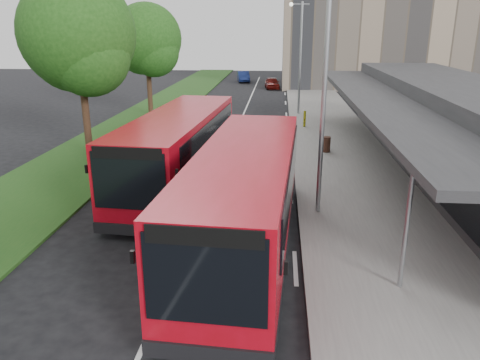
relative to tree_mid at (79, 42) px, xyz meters
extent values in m
plane|color=black|center=(7.01, -9.05, -5.74)|extent=(120.00, 120.00, 0.00)
cube|color=slate|center=(13.01, 10.95, -5.66)|extent=(5.00, 80.00, 0.15)
cube|color=#1A4616|center=(0.01, 10.95, -5.69)|extent=(5.00, 80.00, 0.10)
cube|color=silver|center=(7.01, 5.95, -5.73)|extent=(0.12, 70.00, 0.01)
cube|color=silver|center=(10.31, -11.05, -5.73)|extent=(0.12, 2.00, 0.01)
cube|color=silver|center=(10.31, -5.05, -5.73)|extent=(0.12, 2.00, 0.01)
cube|color=silver|center=(10.31, 0.95, -5.73)|extent=(0.12, 2.00, 0.01)
cube|color=silver|center=(10.31, 6.95, -5.73)|extent=(0.12, 2.00, 0.01)
cube|color=silver|center=(10.31, 12.95, -5.73)|extent=(0.12, 2.00, 0.01)
cube|color=silver|center=(10.31, 18.95, -5.73)|extent=(0.12, 2.00, 0.01)
cube|color=silver|center=(10.31, 24.95, -5.73)|extent=(0.12, 2.00, 0.01)
cube|color=silver|center=(10.31, 30.95, -5.73)|extent=(0.12, 2.00, 0.01)
cube|color=silver|center=(10.31, 36.95, -5.73)|extent=(0.12, 2.00, 0.01)
cube|color=tan|center=(21.01, 32.95, 3.26)|extent=(22.00, 12.00, 18.00)
cube|color=#2A2A2C|center=(18.01, -1.05, -3.74)|extent=(5.00, 26.00, 4.00)
cube|color=black|center=(15.49, -1.05, -4.14)|extent=(0.06, 24.00, 2.20)
cube|color=#2A2A2C|center=(14.21, -1.05, -2.44)|extent=(2.80, 26.00, 0.25)
cylinder|color=gray|center=(12.91, -12.05, -4.09)|extent=(0.12, 0.12, 3.30)
cylinder|color=gray|center=(12.91, 9.95, -4.09)|extent=(0.12, 0.12, 3.30)
cylinder|color=#331E14|center=(0.01, -0.05, -3.57)|extent=(0.36, 0.36, 4.34)
sphere|color=#1B4713|center=(0.01, -0.05, 0.38)|extent=(5.53, 5.53, 5.53)
sphere|color=#1B4713|center=(0.61, -0.45, -0.60)|extent=(3.95, 3.95, 3.95)
sphere|color=#1B4713|center=(-0.49, 0.45, -0.31)|extent=(4.34, 4.34, 4.34)
cylinder|color=#331E14|center=(0.01, 11.95, -3.74)|extent=(0.36, 0.36, 3.99)
sphere|color=#1B4713|center=(0.01, 11.95, -0.12)|extent=(5.07, 5.07, 5.07)
sphere|color=#1B4713|center=(0.61, 11.55, -1.03)|extent=(3.62, 3.62, 3.62)
sphere|color=#1B4713|center=(-0.49, 12.45, -0.76)|extent=(3.99, 3.99, 3.99)
cylinder|color=gray|center=(11.21, -7.05, -1.59)|extent=(0.16, 0.16, 8.00)
cylinder|color=gray|center=(11.21, 12.95, -1.59)|extent=(0.16, 0.16, 8.00)
cylinder|color=gray|center=(11.01, 12.95, 2.21)|extent=(1.40, 0.10, 0.10)
sphere|color=silver|center=(10.41, 12.95, 2.21)|extent=(0.28, 0.28, 0.28)
cube|color=#AF0919|center=(8.82, -9.94, -4.01)|extent=(3.25, 10.99, 2.74)
cube|color=black|center=(8.82, -9.94, -5.34)|extent=(3.27, 11.01, 0.31)
cube|color=black|center=(8.48, -15.37, -3.72)|extent=(2.32, 0.19, 1.81)
cube|color=black|center=(9.15, -4.50, -3.57)|extent=(2.27, 0.19, 1.34)
cube|color=black|center=(7.53, -9.55, -3.52)|extent=(0.62, 9.28, 1.24)
cube|color=black|center=(10.14, -9.71, -3.52)|extent=(0.62, 9.28, 1.24)
cube|color=black|center=(8.48, -15.38, -5.32)|extent=(2.58, 0.24, 0.36)
cube|color=black|center=(8.48, -15.38, -2.84)|extent=(2.17, 0.17, 0.36)
cube|color=black|center=(7.05, -15.05, -3.46)|extent=(0.08, 0.08, 0.26)
cube|color=black|center=(9.94, -15.23, -3.46)|extent=(0.08, 0.08, 0.26)
cylinder|color=black|center=(7.52, -13.37, -5.27)|extent=(0.37, 0.95, 0.93)
cylinder|color=black|center=(9.68, -13.51, -5.27)|extent=(0.37, 0.95, 0.93)
cylinder|color=black|center=(7.95, -6.36, -5.27)|extent=(0.37, 0.95, 0.93)
cylinder|color=black|center=(10.11, -6.50, -5.27)|extent=(0.37, 0.95, 0.93)
cube|color=#AF0919|center=(5.68, -4.42, -4.02)|extent=(3.31, 10.93, 2.72)
cube|color=black|center=(5.68, -4.42, -5.35)|extent=(3.33, 10.95, 0.31)
cube|color=black|center=(5.30, -9.81, -3.74)|extent=(2.31, 0.21, 1.80)
cube|color=black|center=(6.06, 0.98, -3.58)|extent=(2.26, 0.21, 1.33)
cube|color=black|center=(4.40, -4.02, -3.53)|extent=(0.69, 9.22, 1.23)
cube|color=black|center=(7.00, -4.20, -3.53)|extent=(0.69, 9.22, 1.23)
cube|color=black|center=(5.30, -9.82, -5.33)|extent=(2.57, 0.26, 0.36)
cube|color=black|center=(5.30, -9.82, -2.86)|extent=(2.15, 0.19, 0.36)
cube|color=black|center=(3.89, -9.49, -3.48)|extent=(0.09, 0.09, 0.26)
cube|color=black|center=(6.75, -9.69, -3.48)|extent=(0.09, 0.09, 0.26)
cylinder|color=black|center=(4.36, -7.82, -5.28)|extent=(0.37, 0.94, 0.92)
cylinder|color=black|center=(6.51, -7.97, -5.28)|extent=(0.37, 0.94, 0.92)
cylinder|color=black|center=(4.85, -0.86, -5.28)|extent=(0.37, 0.94, 0.92)
cylinder|color=black|center=(7.00, -1.01, -5.28)|extent=(0.37, 0.94, 0.92)
cylinder|color=#3E2319|center=(12.26, 1.41, -5.19)|extent=(0.52, 0.52, 0.80)
cylinder|color=#F4F30C|center=(11.43, 7.88, -5.06)|extent=(0.18, 0.18, 1.04)
imported|color=#5D100D|center=(8.92, 28.95, -5.13)|extent=(1.83, 3.73, 1.22)
imported|color=navy|center=(5.29, 35.39, -5.10)|extent=(1.91, 4.00, 1.27)
camera|label=1|loc=(9.74, -22.80, 0.67)|focal=35.00mm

